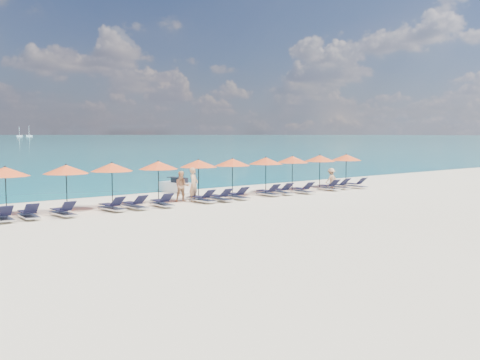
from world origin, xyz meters
TOP-DOWN VIEW (x-y plane):
  - ground at (0.00, 0.00)m, footprint 1400.00×1400.00m
  - sailboat_near at (140.53, 545.64)m, footprint 5.77×1.92m
  - sailboat_far at (152.02, 552.19)m, footprint 6.13×2.04m
  - jetski at (-0.09, 9.23)m, footprint 1.27×2.68m
  - beachgoer_a at (-1.83, 4.70)m, footprint 0.81×0.74m
  - beachgoer_b at (-2.30, 5.13)m, footprint 0.93×0.78m
  - beachgoer_c at (8.28, 4.04)m, footprint 0.93×0.43m
  - umbrella_0 at (-11.23, 5.35)m, footprint 2.10×2.10m
  - umbrella_1 at (-8.59, 5.16)m, footprint 2.10×2.10m
  - umbrella_2 at (-6.23, 5.35)m, footprint 2.10×2.10m
  - umbrella_3 at (-3.67, 5.26)m, footprint 2.10×2.10m
  - umbrella_4 at (-1.12, 5.32)m, footprint 2.10×2.10m
  - umbrella_5 at (1.17, 5.20)m, footprint 2.10×2.10m
  - umbrella_6 at (3.73, 5.22)m, footprint 2.10×2.10m
  - umbrella_7 at (6.08, 5.35)m, footprint 2.10×2.10m
  - umbrella_8 at (8.63, 5.38)m, footprint 2.10×2.10m
  - umbrella_9 at (11.03, 5.17)m, footprint 2.10×2.10m
  - lounger_0 at (-11.70, 4.14)m, footprint 0.67×1.72m
  - lounger_1 at (-10.64, 4.18)m, footprint 0.70×1.73m
  - lounger_2 at (-9.22, 3.94)m, footprint 0.74×1.74m
  - lounger_3 at (-6.80, 4.13)m, footprint 0.77×1.75m
  - lounger_4 at (-5.68, 4.03)m, footprint 0.78×1.75m
  - lounger_5 at (-4.21, 3.96)m, footprint 0.74×1.74m
  - lounger_6 at (-1.71, 4.04)m, footprint 0.78×1.75m
  - lounger_7 at (-0.65, 3.90)m, footprint 0.69×1.72m
  - lounger_8 at (0.62, 4.07)m, footprint 0.65×1.71m
  - lounger_9 at (3.08, 4.21)m, footprint 0.64×1.71m
  - lounger_10 at (4.22, 4.27)m, footprint 0.76×1.74m
  - lounger_11 at (5.58, 3.89)m, footprint 0.69×1.72m
  - lounger_12 at (8.17, 4.12)m, footprint 0.77×1.75m
  - lounger_13 at (9.27, 4.25)m, footprint 0.63×1.70m
  - lounger_14 at (10.61, 3.99)m, footprint 0.65×1.71m

SIDE VIEW (x-z plane):
  - ground at x=0.00m, z-range 0.00..0.00m
  - lounger_0 at x=-11.70m, z-range -0.09..0.56m
  - lounger_1 at x=-10.64m, z-range -0.09..0.56m
  - lounger_2 at x=-9.22m, z-range -0.09..0.56m
  - lounger_3 at x=-6.80m, z-range -0.09..0.56m
  - lounger_4 at x=-5.68m, z-range -0.09..0.56m
  - lounger_5 at x=-4.21m, z-range -0.09..0.56m
  - lounger_6 at x=-1.71m, z-range -0.09..0.56m
  - lounger_7 at x=-0.65m, z-range -0.09..0.56m
  - lounger_8 at x=0.62m, z-range -0.09..0.56m
  - lounger_9 at x=3.08m, z-range -0.09..0.56m
  - lounger_10 at x=4.22m, z-range -0.09..0.56m
  - lounger_11 at x=5.58m, z-range -0.09..0.56m
  - lounger_12 at x=8.17m, z-range -0.09..0.56m
  - lounger_13 at x=9.27m, z-range -0.09..0.56m
  - lounger_14 at x=10.61m, z-range -0.09..0.56m
  - jetski at x=-0.09m, z-range -0.08..0.84m
  - beachgoer_c at x=8.28m, z-range 0.00..1.44m
  - beachgoer_b at x=-2.30m, z-range 0.00..1.66m
  - beachgoer_a at x=-1.83m, z-range 0.00..1.85m
  - sailboat_near at x=140.53m, z-range -4.21..6.38m
  - sailboat_far at x=152.02m, z-range -4.46..6.77m
  - umbrella_0 at x=-11.23m, z-range 0.88..3.16m
  - umbrella_1 at x=-8.59m, z-range 0.88..3.16m
  - umbrella_2 at x=-6.23m, z-range 0.88..3.16m
  - umbrella_3 at x=-3.67m, z-range 0.88..3.16m
  - umbrella_4 at x=-1.12m, z-range 0.88..3.16m
  - umbrella_5 at x=1.17m, z-range 0.88..3.16m
  - umbrella_6 at x=3.73m, z-range 0.88..3.16m
  - umbrella_7 at x=6.08m, z-range 0.88..3.16m
  - umbrella_8 at x=8.63m, z-range 0.88..3.16m
  - umbrella_9 at x=11.03m, z-range 0.88..3.16m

